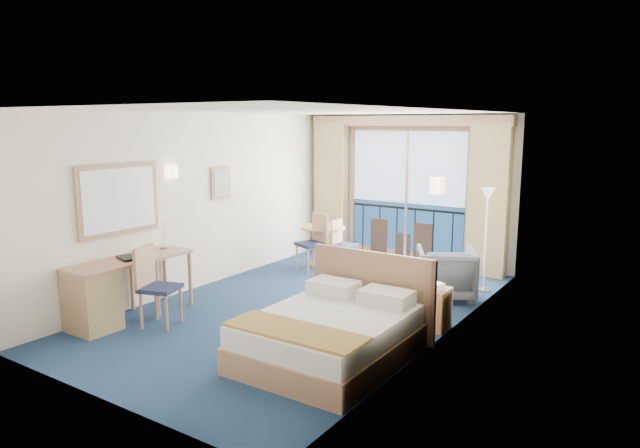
% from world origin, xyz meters
% --- Properties ---
extents(floor, '(6.50, 6.50, 0.00)m').
position_xyz_m(floor, '(0.00, 0.00, 0.00)').
color(floor, navy).
rests_on(floor, ground).
extents(room_walls, '(4.04, 6.54, 2.72)m').
position_xyz_m(room_walls, '(0.00, 0.00, 1.78)').
color(room_walls, white).
rests_on(room_walls, ground).
extents(balcony_door, '(2.36, 0.03, 2.52)m').
position_xyz_m(balcony_door, '(-0.01, 3.22, 1.14)').
color(balcony_door, navy).
rests_on(balcony_door, room_walls).
extents(curtain_left, '(0.65, 0.22, 2.55)m').
position_xyz_m(curtain_left, '(-1.55, 3.07, 1.28)').
color(curtain_left, tan).
rests_on(curtain_left, room_walls).
extents(curtain_right, '(0.65, 0.22, 2.55)m').
position_xyz_m(curtain_right, '(1.55, 3.07, 1.28)').
color(curtain_right, tan).
rests_on(curtain_right, room_walls).
extents(pelmet, '(3.80, 0.25, 0.18)m').
position_xyz_m(pelmet, '(0.00, 3.10, 2.58)').
color(pelmet, tan).
rests_on(pelmet, room_walls).
extents(mirror, '(0.05, 1.25, 0.95)m').
position_xyz_m(mirror, '(-1.97, -1.50, 1.55)').
color(mirror, tan).
rests_on(mirror, room_walls).
extents(wall_print, '(0.04, 0.42, 0.52)m').
position_xyz_m(wall_print, '(-1.97, 0.45, 1.60)').
color(wall_print, tan).
rests_on(wall_print, room_walls).
extents(sconce_left, '(0.18, 0.18, 0.18)m').
position_xyz_m(sconce_left, '(-1.94, -0.60, 1.85)').
color(sconce_left, beige).
rests_on(sconce_left, room_walls).
extents(sconce_right, '(0.18, 0.18, 0.18)m').
position_xyz_m(sconce_right, '(1.94, -0.15, 1.85)').
color(sconce_right, beige).
rests_on(sconce_right, room_walls).
extents(bed, '(1.64, 1.95, 1.03)m').
position_xyz_m(bed, '(1.23, -1.26, 0.29)').
color(bed, tan).
rests_on(bed, ground).
extents(nightstand, '(0.40, 0.38, 0.52)m').
position_xyz_m(nightstand, '(1.78, 0.22, 0.26)').
color(nightstand, tan).
rests_on(nightstand, ground).
extents(phone, '(0.23, 0.21, 0.08)m').
position_xyz_m(phone, '(1.83, 0.18, 0.56)').
color(phone, white).
rests_on(phone, nightstand).
extents(armchair, '(1.10, 1.11, 0.75)m').
position_xyz_m(armchair, '(1.45, 1.51, 0.38)').
color(armchair, '#4E565F').
rests_on(armchair, ground).
extents(floor_lamp, '(0.22, 0.22, 1.59)m').
position_xyz_m(floor_lamp, '(1.80, 2.18, 1.20)').
color(floor_lamp, silver).
rests_on(floor_lamp, ground).
extents(desk, '(0.59, 1.71, 0.80)m').
position_xyz_m(desk, '(-1.70, -2.06, 0.44)').
color(desk, tan).
rests_on(desk, ground).
extents(desk_chair, '(0.57, 0.56, 1.02)m').
position_xyz_m(desk_chair, '(-1.21, -1.63, 0.58)').
color(desk_chair, '#1B2340').
rests_on(desk_chair, ground).
extents(folder, '(0.39, 0.33, 0.03)m').
position_xyz_m(folder, '(-1.68, -1.61, 0.82)').
color(folder, black).
rests_on(folder, desk).
extents(desk_lamp, '(0.11, 0.11, 0.42)m').
position_xyz_m(desk_lamp, '(-1.80, -0.93, 1.11)').
color(desk_lamp, silver).
rests_on(desk_lamp, desk).
extents(round_table, '(0.79, 0.79, 0.71)m').
position_xyz_m(round_table, '(-1.12, 2.13, 0.54)').
color(round_table, tan).
rests_on(round_table, ground).
extents(table_chair_a, '(0.40, 0.39, 0.87)m').
position_xyz_m(table_chair_a, '(-0.73, 2.15, 0.49)').
color(table_chair_a, '#1B2340').
rests_on(table_chair_a, ground).
extents(table_chair_b, '(0.56, 0.56, 1.00)m').
position_xyz_m(table_chair_b, '(-1.04, 1.75, 0.56)').
color(table_chair_b, '#1B2340').
rests_on(table_chair_b, ground).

